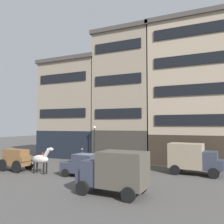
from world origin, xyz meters
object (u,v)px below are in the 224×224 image
Objects in this scene: cargo_wagon at (16,158)px; delivery_truck_near at (114,171)px; pedestrian_officer at (82,155)px; sedan_dark at (84,165)px; streetlamp_curbside at (94,139)px; fire_hydrant_curbside at (42,156)px; draft_horse at (41,159)px; delivery_truck_far at (193,158)px.

delivery_truck_near reaches higher than cargo_wagon.
cargo_wagon is 1.64× the size of pedestrian_officer.
sedan_dark is at bearing 4.58° from cargo_wagon.
streetlamp_curbside is at bearing 123.80° from delivery_truck_near.
fire_hydrant_curbside is (-7.10, -0.37, -2.24)m from streetlamp_curbside.
sedan_dark is at bearing 139.61° from delivery_truck_near.
pedestrian_officer is at bearing 85.73° from draft_horse.
streetlamp_curbside reaches higher than fire_hydrant_curbside.
delivery_truck_far is (12.14, 5.02, 0.15)m from draft_horse.
fire_hydrant_curbside is at bearing 112.30° from cargo_wagon.
sedan_dark is 11.67m from fire_hydrant_curbside.
cargo_wagon is at bearing -119.48° from pedestrian_officer.
streetlamp_curbside reaches higher than cargo_wagon.
delivery_truck_near and delivery_truck_far have the same top height.
fire_hydrant_curbside is (-2.84, 6.93, -0.72)m from cargo_wagon.
delivery_truck_far is at bearing -11.86° from streetlamp_curbside.
cargo_wagon reaches higher than fire_hydrant_curbside.
draft_horse is 4.03m from sedan_dark.
delivery_truck_near is at bearing -56.20° from streetlamp_curbside.
delivery_truck_far is at bearing 28.65° from sedan_dark.
fire_hydrant_curbside is (-6.24, 0.91, -0.55)m from pedestrian_officer.
cargo_wagon is 2.95m from draft_horse.
pedestrian_officer is at bearing 175.14° from delivery_truck_far.
streetlamp_curbside is 7.45m from fire_hydrant_curbside.
fire_hydrant_curbside is (-5.79, 6.93, -0.84)m from draft_horse.
streetlamp_curbside reaches higher than delivery_truck_far.
fire_hydrant_curbside is at bearing 129.89° from draft_horse.
draft_horse is at bearing -94.27° from pedestrian_officer.
delivery_truck_near is 12.57m from streetlamp_curbside.
draft_horse is at bearing 159.47° from delivery_truck_near.
streetlamp_curbside is (-6.96, 10.39, 1.25)m from delivery_truck_near.
draft_horse is at bearing -157.54° from delivery_truck_far.
streetlamp_curbside reaches higher than draft_horse.
delivery_truck_near is 1.07× the size of streetlamp_curbside.
sedan_dark reaches higher than fire_hydrant_curbside.
delivery_truck_far reaches higher than sedan_dark.
delivery_truck_near is at bearing -20.53° from draft_horse.
cargo_wagon is 8.58m from streetlamp_curbside.
draft_horse is 0.53× the size of delivery_truck_far.
sedan_dark is 6.50m from pedestrian_officer.
pedestrian_officer is at bearing -8.32° from fire_hydrant_curbside.
cargo_wagon is 0.79× the size of sedan_dark.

